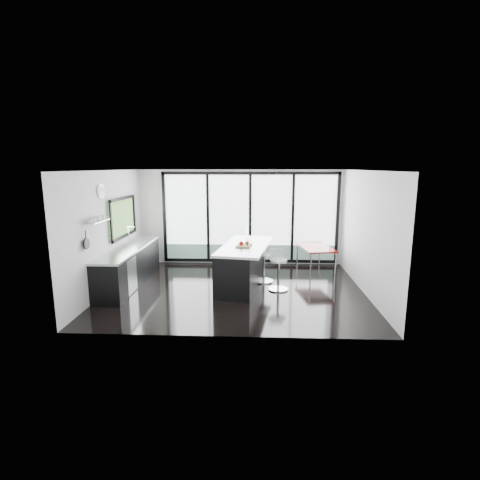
{
  "coord_description": "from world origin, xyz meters",
  "views": [
    {
      "loc": [
        0.51,
        -8.5,
        2.88
      ],
      "look_at": [
        0.1,
        0.3,
        1.15
      ],
      "focal_mm": 28.0,
      "sensor_mm": 36.0,
      "label": 1
    }
  ],
  "objects_px": {
    "island": "(242,264)",
    "bar_stool_near": "(278,275)",
    "red_table": "(315,259)",
    "bar_stool_far": "(264,267)"
  },
  "relations": [
    {
      "from": "island",
      "to": "bar_stool_near",
      "type": "xyz_separation_m",
      "value": [
        0.88,
        -0.36,
        -0.14
      ]
    },
    {
      "from": "island",
      "to": "bar_stool_near",
      "type": "height_order",
      "value": "island"
    },
    {
      "from": "bar_stool_near",
      "to": "bar_stool_far",
      "type": "bearing_deg",
      "value": 102.74
    },
    {
      "from": "bar_stool_far",
      "to": "island",
      "type": "bearing_deg",
      "value": -171.2
    },
    {
      "from": "island",
      "to": "bar_stool_far",
      "type": "distance_m",
      "value": 0.63
    },
    {
      "from": "bar_stool_near",
      "to": "red_table",
      "type": "distance_m",
      "value": 1.93
    },
    {
      "from": "bar_stool_near",
      "to": "bar_stool_far",
      "type": "height_order",
      "value": "same"
    },
    {
      "from": "bar_stool_far",
      "to": "red_table",
      "type": "bearing_deg",
      "value": 15.8
    },
    {
      "from": "island",
      "to": "bar_stool_far",
      "type": "bearing_deg",
      "value": 26.55
    },
    {
      "from": "red_table",
      "to": "bar_stool_near",
      "type": "bearing_deg",
      "value": -124.84
    }
  ]
}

